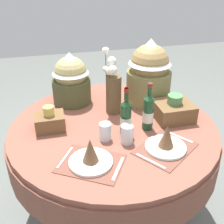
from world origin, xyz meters
TOP-DOWN VIEW (x-y plane):
  - ground at (0.00, 0.00)m, footprint 8.00×8.00m
  - dining_table at (0.00, 0.00)m, footprint 1.40×1.40m
  - place_setting_left at (-0.22, -0.35)m, footprint 0.43×0.40m
  - place_setting_right at (0.23, -0.33)m, footprint 0.43×0.41m
  - flower_vase at (0.04, 0.18)m, footprint 0.12×0.16m
  - wine_bottle_left at (0.05, -0.12)m, footprint 0.07×0.07m
  - wine_bottle_centre at (0.20, -0.09)m, footprint 0.07×0.07m
  - tumbler_near_left at (-0.09, -0.15)m, footprint 0.07×0.07m
  - tumbler_mid at (0.03, -0.21)m, footprint 0.07×0.07m
  - gift_tub_back_left at (-0.22, 0.41)m, footprint 0.29×0.29m
  - gift_tub_back_right at (0.34, 0.28)m, footprint 0.33×0.33m
  - woven_basket_side_left at (-0.41, 0.05)m, footprint 0.19×0.15m
  - woven_basket_side_right at (0.42, -0.02)m, footprint 0.25×0.22m

SIDE VIEW (x-z plane):
  - ground at x=0.00m, z-range 0.00..0.00m
  - dining_table at x=0.00m, z-range 0.23..0.99m
  - place_setting_left at x=-0.22m, z-range 0.72..0.88m
  - place_setting_right at x=0.23m, z-range 0.72..0.88m
  - tumbler_near_left at x=-0.09m, z-range 0.75..0.86m
  - woven_basket_side_left at x=-0.41m, z-range 0.73..0.89m
  - tumbler_mid at x=0.03m, z-range 0.75..0.87m
  - woven_basket_side_right at x=0.42m, z-range 0.73..0.91m
  - wine_bottle_left at x=0.05m, z-range 0.71..1.03m
  - wine_bottle_centre at x=0.20m, z-range 0.71..1.03m
  - flower_vase at x=0.04m, z-range 0.71..1.16m
  - gift_tub_back_left at x=-0.22m, z-range 0.76..1.15m
  - gift_tub_back_right at x=0.34m, z-range 0.76..1.25m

